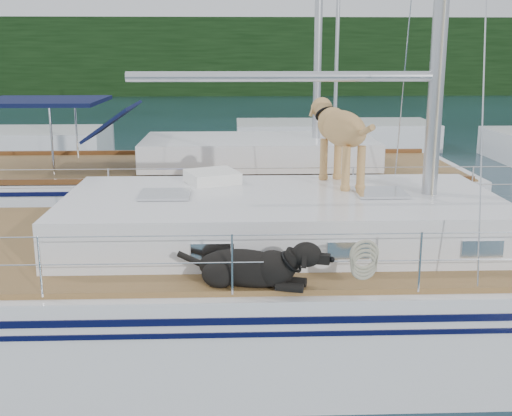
{
  "coord_description": "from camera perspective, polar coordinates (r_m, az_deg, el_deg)",
  "views": [
    {
      "loc": [
        0.21,
        -7.52,
        3.5
      ],
      "look_at": [
        0.5,
        0.2,
        1.6
      ],
      "focal_mm": 45.0,
      "sensor_mm": 36.0,
      "label": 1
    }
  ],
  "objects": [
    {
      "name": "ground",
      "position": [
        8.3,
        -3.46,
        -11.16
      ],
      "size": [
        120.0,
        120.0,
        0.0
      ],
      "primitive_type": "plane",
      "color": "black",
      "rests_on": "ground"
    },
    {
      "name": "tree_line",
      "position": [
        52.52,
        -2.46,
        13.27
      ],
      "size": [
        90.0,
        3.0,
        6.0
      ],
      "primitive_type": "cube",
      "color": "black",
      "rests_on": "ground"
    },
    {
      "name": "shore_bank",
      "position": [
        53.8,
        -2.43,
        10.73
      ],
      "size": [
        92.0,
        1.0,
        1.2
      ],
      "primitive_type": "cube",
      "color": "#595147",
      "rests_on": "ground"
    },
    {
      "name": "main_sailboat",
      "position": [
        8.03,
        -2.76,
        -6.71
      ],
      "size": [
        12.0,
        3.84,
        14.01
      ],
      "color": "white",
      "rests_on": "ground"
    },
    {
      "name": "neighbor_sailboat",
      "position": [
        13.64,
        -4.34,
        1.62
      ],
      "size": [
        11.0,
        3.5,
        13.3
      ],
      "color": "white",
      "rests_on": "ground"
    },
    {
      "name": "bg_boat_center",
      "position": [
        24.02,
        6.98,
        6.43
      ],
      "size": [
        7.2,
        3.0,
        11.65
      ],
      "color": "white",
      "rests_on": "ground"
    }
  ]
}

